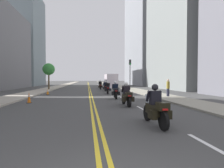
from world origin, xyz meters
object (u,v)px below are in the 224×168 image
object	(u,v)px
parked_truck	(110,82)
motorcycle_4	(105,87)
motorcycle_5	(100,86)
traffic_light_near	(130,69)
motorcycle_3	(108,88)
street_tree_1	(49,69)
traffic_cone_0	(48,92)
traffic_cone_1	(29,98)
pedestrian_0	(168,88)
motorcycle_0	(156,109)
motorcycle_2	(115,91)
motorcycle_1	(127,96)

from	to	relation	value
parked_truck	motorcycle_4	bearing A→B (deg)	-101.90
motorcycle_5	traffic_light_near	bearing A→B (deg)	-45.58
motorcycle_3	street_tree_1	bearing A→B (deg)	138.64
motorcycle_4	parked_truck	bearing A→B (deg)	79.31
motorcycle_4	traffic_cone_0	distance (m)	8.82
traffic_cone_1	pedestrian_0	distance (m)	12.43
pedestrian_0	parked_truck	world-z (taller)	parked_truck
traffic_cone_1	motorcycle_5	bearing A→B (deg)	68.96
traffic_cone_0	pedestrian_0	xyz separation A→B (m)	(12.42, -4.99, 0.60)
motorcycle_0	motorcycle_4	distance (m)	19.89
traffic_light_near	motorcycle_3	bearing A→B (deg)	-128.98
motorcycle_3	traffic_cone_1	xyz separation A→B (m)	(-6.87, -7.71, -0.25)
motorcycle_2	pedestrian_0	bearing A→B (deg)	4.87
motorcycle_4	traffic_cone_0	size ratio (longest dim) A/B	3.14
traffic_cone_0	pedestrian_0	size ratio (longest dim) A/B	0.37
street_tree_1	motorcycle_0	bearing A→B (deg)	-69.57
motorcycle_3	traffic_cone_1	bearing A→B (deg)	-128.30
motorcycle_2	traffic_cone_1	bearing A→B (deg)	-160.07
motorcycle_0	parked_truck	world-z (taller)	parked_truck
motorcycle_2	traffic_cone_1	world-z (taller)	motorcycle_2
traffic_cone_0	motorcycle_0	bearing A→B (deg)	-64.20
motorcycle_2	traffic_cone_0	distance (m)	8.84
motorcycle_3	traffic_light_near	xyz separation A→B (m)	(4.09, 5.06, 2.66)
motorcycle_1	traffic_light_near	size ratio (longest dim) A/B	0.44
motorcycle_0	parked_truck	bearing A→B (deg)	83.42
motorcycle_1	traffic_cone_0	world-z (taller)	motorcycle_1
motorcycle_3	motorcycle_5	bearing A→B (deg)	94.73
motorcycle_0	motorcycle_3	xyz separation A→B (m)	(-0.10, 15.27, -0.01)
motorcycle_2	motorcycle_5	xyz separation A→B (m)	(-0.31, 15.13, -0.01)
motorcycle_3	traffic_cone_0	distance (m)	7.10
motorcycle_0	traffic_cone_0	distance (m)	16.52
traffic_cone_1	traffic_light_near	size ratio (longest dim) A/B	0.17
traffic_light_near	pedestrian_0	distance (m)	10.79
motorcycle_3	traffic_light_near	bearing A→B (deg)	54.41
motorcycle_2	motorcycle_1	bearing A→B (deg)	-86.80
traffic_cone_1	motorcycle_0	bearing A→B (deg)	-47.35
motorcycle_0	street_tree_1	xyz separation A→B (m)	(-8.96, 24.06, 2.75)
traffic_cone_0	traffic_light_near	distance (m)	12.79
traffic_cone_0	street_tree_1	size ratio (longest dim) A/B	0.15
motorcycle_1	traffic_cone_0	bearing A→B (deg)	124.31
traffic_cone_1	motorcycle_2	bearing A→B (deg)	17.06
motorcycle_3	traffic_light_near	distance (m)	7.03
motorcycle_2	street_tree_1	distance (m)	17.14
motorcycle_0	pedestrian_0	xyz separation A→B (m)	(5.23, 9.88, 0.26)
traffic_cone_0	parked_truck	distance (m)	17.81
traffic_cone_0	parked_truck	xyz separation A→B (m)	(9.38, 15.11, 0.94)
street_tree_1	motorcycle_5	bearing A→B (deg)	5.12
motorcycle_1	motorcycle_5	bearing A→B (deg)	88.91
motorcycle_3	pedestrian_0	bearing A→B (deg)	-41.92
pedestrian_0	street_tree_1	bearing A→B (deg)	54.61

